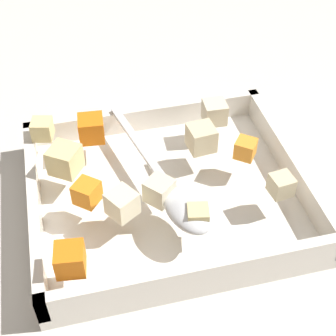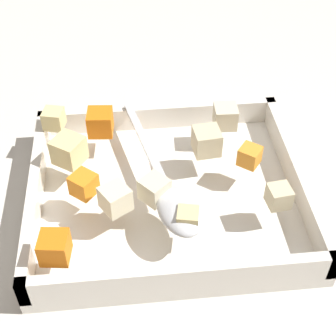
{
  "view_description": "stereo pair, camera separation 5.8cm",
  "coord_description": "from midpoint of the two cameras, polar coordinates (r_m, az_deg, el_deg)",
  "views": [
    {
      "loc": [
        0.11,
        0.43,
        0.46
      ],
      "look_at": [
        0.01,
        0.02,
        0.06
      ],
      "focal_mm": 53.72,
      "sensor_mm": 36.0,
      "label": 1
    },
    {
      "loc": [
        0.06,
        0.44,
        0.46
      ],
      "look_at": [
        0.01,
        0.02,
        0.06
      ],
      "focal_mm": 53.72,
      "sensor_mm": 36.0,
      "label": 2
    }
  ],
  "objects": [
    {
      "name": "potato_chunk_mid_left",
      "position": [
        0.6,
        -14.37,
        0.8
      ],
      "size": [
        0.05,
        0.05,
        0.03
      ],
      "primitive_type": "cube",
      "rotation": [
        0.0,
        0.0,
        2.54
      ],
      "color": "#E0CC89",
      "rests_on": "baking_dish"
    },
    {
      "name": "potato_chunk_back_center",
      "position": [
        0.53,
        0.7,
        -5.59
      ],
      "size": [
        0.03,
        0.03,
        0.02
      ],
      "primitive_type": "cube",
      "rotation": [
        0.0,
        0.0,
        1.36
      ],
      "color": "#E0CC89",
      "rests_on": "baking_dish"
    },
    {
      "name": "potato_chunk_far_right",
      "position": [
        0.66,
        -16.57,
        4.15
      ],
      "size": [
        0.03,
        0.03,
        0.02
      ],
      "primitive_type": "cube",
      "rotation": [
        0.0,
        0.0,
        4.48
      ],
      "color": "#E0CC89",
      "rests_on": "baking_dish"
    },
    {
      "name": "ground_plane",
      "position": [
        0.64,
        -1.88,
        -2.68
      ],
      "size": [
        4.0,
        4.0,
        0.0
      ],
      "primitive_type": "plane",
      "color": "beige"
    },
    {
      "name": "carrot_chunk_corner_se",
      "position": [
        0.64,
        -11.3,
        4.3
      ],
      "size": [
        0.03,
        0.03,
        0.03
      ],
      "primitive_type": "cube",
      "rotation": [
        0.0,
        0.0,
        3.05
      ],
      "color": "orange",
      "rests_on": "baking_dish"
    },
    {
      "name": "serving_spoon",
      "position": [
        0.55,
        -1.46,
        -3.97
      ],
      "size": [
        0.08,
        0.25,
        0.02
      ],
      "rotation": [
        0.0,
        0.0,
        4.94
      ],
      "color": "silver",
      "rests_on": "baking_dish"
    },
    {
      "name": "potato_chunk_far_left",
      "position": [
        0.54,
        -8.32,
        -4.18
      ],
      "size": [
        0.04,
        0.04,
        0.03
      ],
      "primitive_type": "cube",
      "rotation": [
        0.0,
        0.0,
        3.7
      ],
      "color": "beige",
      "rests_on": "baking_dish"
    },
    {
      "name": "carrot_chunk_heap_side",
      "position": [
        0.51,
        -14.37,
        -10.19
      ],
      "size": [
        0.03,
        0.03,
        0.03
      ],
      "primitive_type": "cube",
      "rotation": [
        0.0,
        0.0,
        6.16
      ],
      "color": "orange",
      "rests_on": "baking_dish"
    },
    {
      "name": "carrot_chunk_near_right",
      "position": [
        0.61,
        6.09,
        2.08
      ],
      "size": [
        0.03,
        0.03,
        0.02
      ],
      "primitive_type": "cube",
      "rotation": [
        0.0,
        0.0,
        5.63
      ],
      "color": "orange",
      "rests_on": "baking_dish"
    },
    {
      "name": "parsnip_chunk_under_handle",
      "position": [
        0.66,
        2.77,
        6.25
      ],
      "size": [
        0.03,
        0.03,
        0.03
      ],
      "primitive_type": "cube",
      "rotation": [
        0.0,
        0.0,
        1.52
      ],
      "color": "beige",
      "rests_on": "baking_dish"
    },
    {
      "name": "baking_dish",
      "position": [
        0.62,
        -2.72,
        -3.15
      ],
      "size": [
        0.33,
        0.28,
        0.05
      ],
      "color": "white",
      "rests_on": "ground_plane"
    },
    {
      "name": "potato_chunk_rim_edge",
      "position": [
        0.57,
        9.89,
        -2.06
      ],
      "size": [
        0.03,
        0.03,
        0.02
      ],
      "primitive_type": "cube",
      "rotation": [
        0.0,
        0.0,
        4.84
      ],
      "color": "beige",
      "rests_on": "baking_dish"
    },
    {
      "name": "parsnip_chunk_near_left",
      "position": [
        0.55,
        -4.01,
        -2.71
      ],
      "size": [
        0.04,
        0.04,
        0.03
      ],
      "primitive_type": "cube",
      "rotation": [
        0.0,
        0.0,
        5.43
      ],
      "color": "beige",
      "rests_on": "baking_dish"
    },
    {
      "name": "potato_chunk_corner_nw",
      "position": [
        0.62,
        1.1,
        3.32
      ],
      "size": [
        0.03,
        0.03,
        0.03
      ],
      "primitive_type": "cube",
      "rotation": [
        0.0,
        0.0,
        1.67
      ],
      "color": "beige",
      "rests_on": "baking_dish"
    },
    {
      "name": "carrot_chunk_center",
      "position": [
        0.57,
        -12.14,
        -2.9
      ],
      "size": [
        0.04,
        0.04,
        0.03
      ],
      "primitive_type": "cube",
      "rotation": [
        0.0,
        0.0,
        4.01
      ],
      "color": "orange",
      "rests_on": "baking_dish"
    }
  ]
}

